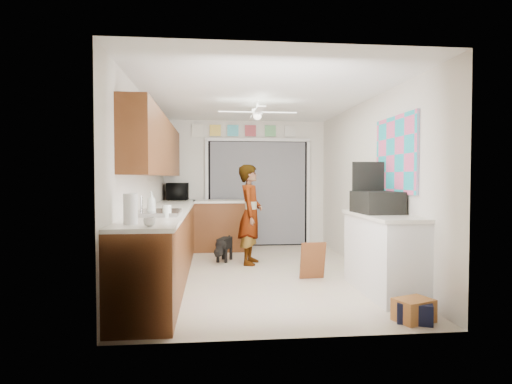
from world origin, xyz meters
name	(u,v)px	position (x,y,z in m)	size (l,w,h in m)	color
floor	(259,273)	(0.00, 0.00, 0.00)	(5.00, 5.00, 0.00)	#C5B29F
ceiling	(259,98)	(0.00, 0.00, 2.50)	(5.00, 5.00, 0.00)	white
wall_back	(245,183)	(0.00, 2.50, 1.25)	(3.20, 3.20, 0.00)	silver
wall_front	(291,192)	(0.00, -2.50, 1.25)	(3.20, 3.20, 0.00)	silver
wall_left	(144,186)	(-1.60, 0.00, 1.25)	(5.00, 5.00, 0.00)	silver
wall_right	(368,186)	(1.60, 0.00, 1.25)	(5.00, 5.00, 0.00)	silver
left_base_cabinets	(167,243)	(-1.30, 0.00, 0.45)	(0.60, 4.80, 0.90)	brown
left_countertop	(167,210)	(-1.29, 0.00, 0.92)	(0.62, 4.80, 0.04)	white
upper_cabinets	(157,148)	(-1.44, 0.20, 1.80)	(0.32, 4.00, 0.80)	brown
sink_basin	(158,213)	(-1.29, -1.00, 0.95)	(0.50, 0.76, 0.06)	silver
faucet	(141,205)	(-1.48, -1.00, 1.05)	(0.03, 0.03, 0.22)	silver
peninsula_base	(221,226)	(-0.50, 2.00, 0.45)	(1.00, 0.60, 0.90)	brown
peninsula_top	(221,201)	(-0.50, 2.00, 0.92)	(1.04, 0.64, 0.04)	white
back_opening_recess	(258,193)	(0.25, 2.47, 1.05)	(2.00, 0.06, 2.10)	black
curtain_panel	(258,193)	(0.25, 2.43, 1.05)	(1.90, 0.03, 2.05)	gray
door_trim_left	(207,194)	(-0.77, 2.44, 1.05)	(0.06, 0.04, 2.10)	white
door_trim_right	(308,193)	(1.27, 2.44, 1.05)	(0.06, 0.04, 2.10)	white
door_trim_head	(258,140)	(0.25, 2.44, 2.12)	(2.10, 0.04, 0.06)	white
header_frame_0	(215,130)	(-0.60, 2.47, 2.30)	(0.22, 0.02, 0.22)	#FBD553
header_frame_1	(233,131)	(-0.25, 2.47, 2.30)	(0.22, 0.02, 0.22)	#51C9DA
header_frame_2	(250,131)	(0.10, 2.47, 2.30)	(0.22, 0.02, 0.22)	#B7444E
header_frame_3	(270,131)	(0.50, 2.47, 2.30)	(0.22, 0.02, 0.22)	#6ABB76
header_frame_4	(290,131)	(0.90, 2.47, 2.30)	(0.22, 0.02, 0.22)	silver
route66_sign	(197,130)	(-0.95, 2.47, 2.30)	(0.22, 0.02, 0.26)	silver
right_counter_base	(383,255)	(1.35, -1.20, 0.45)	(0.50, 1.40, 0.90)	white
right_counter_top	(383,216)	(1.34, -1.20, 0.92)	(0.54, 1.44, 0.04)	white
abstract_painting	(396,155)	(1.58, -1.00, 1.65)	(0.03, 1.15, 0.95)	#E9568C
ceiling_fan	(257,113)	(0.00, 0.20, 2.32)	(1.14, 1.14, 0.24)	white
microwave	(178,191)	(-1.32, 2.25, 1.10)	(0.59, 0.40, 0.32)	black
soap_bottle	(151,203)	(-1.36, -1.03, 1.08)	(0.11, 0.11, 0.27)	silver
cup	(150,222)	(-1.21, -2.22, 0.98)	(0.11, 0.11, 0.08)	white
jar_a	(167,211)	(-1.15, -1.34, 1.01)	(0.10, 0.10, 0.13)	silver
paper_towel_roll	(130,209)	(-1.41, -2.01, 1.08)	(0.13, 0.13, 0.29)	white
suitcase	(377,202)	(1.32, -1.06, 1.07)	(0.46, 0.61, 0.26)	black
suitcase_rim	(377,211)	(1.32, -1.06, 0.96)	(0.44, 0.58, 0.02)	yellow
suitcase_lid	(368,181)	(1.32, -0.77, 1.32)	(0.42, 0.03, 0.50)	black
cardboard_box	(414,310)	(1.25, -2.19, 0.11)	(0.34, 0.26, 0.21)	#BE763B
navy_crate	(414,312)	(1.25, -2.20, 0.10)	(0.32, 0.26, 0.19)	black
cabinet_door_panel	(313,261)	(0.68, -0.45, 0.26)	(0.34, 0.03, 0.51)	brown
man	(250,214)	(-0.06, 0.67, 0.79)	(0.57, 0.38, 1.57)	white
dog	(225,248)	(-0.46, 0.93, 0.21)	(0.23, 0.55, 0.43)	black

